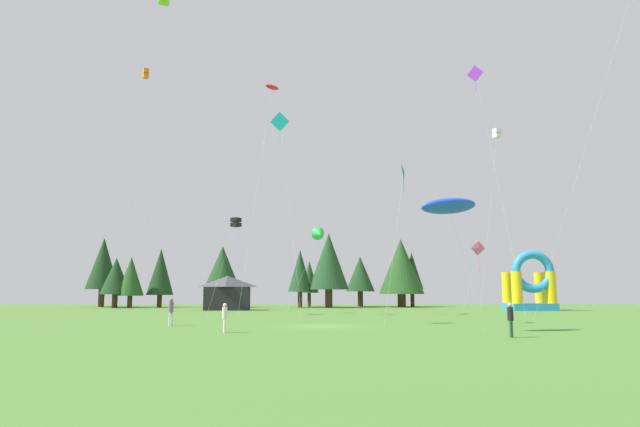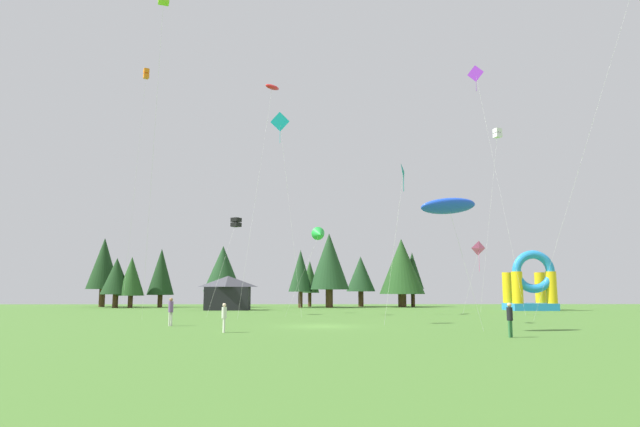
# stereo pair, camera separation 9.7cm
# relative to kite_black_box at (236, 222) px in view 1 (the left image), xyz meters

# --- Properties ---
(ground_plane) EXTENTS (120.00, 120.00, 0.00)m
(ground_plane) POSITION_rel_kite_black_box_xyz_m (8.18, -17.01, -9.01)
(ground_plane) COLOR #47752D
(kite_black_box) EXTENTS (2.64, 3.66, 9.47)m
(kite_black_box) POSITION_rel_kite_black_box_xyz_m (0.00, 0.00, 0.00)
(kite_black_box) COLOR black
(kite_black_box) RESTS_ON ground_plane
(kite_orange_box) EXTENTS (3.72, 6.37, 25.39)m
(kite_orange_box) POSITION_rel_kite_black_box_xyz_m (-9.94, 1.42, 15.69)
(kite_orange_box) COLOR orange
(kite_orange_box) RESTS_ON ground_plane
(kite_purple_diamond) EXTENTS (2.05, 8.27, 27.46)m
(kite_purple_diamond) POSITION_rel_kite_black_box_xyz_m (26.21, 5.84, 17.62)
(kite_purple_diamond) COLOR purple
(kite_purple_diamond) RESTS_ON ground_plane
(kite_cyan_diamond) EXTENTS (2.96, 3.44, 19.45)m
(kite_cyan_diamond) POSITION_rel_kite_black_box_xyz_m (4.36, -1.37, 9.67)
(kite_cyan_diamond) COLOR #19B7CC
(kite_cyan_diamond) RESTS_ON ground_plane
(kite_blue_parafoil) EXTENTS (3.93, 2.43, 8.08)m
(kite_blue_parafoil) POSITION_rel_kite_black_box_xyz_m (15.57, -22.16, -1.70)
(kite_blue_parafoil) COLOR blue
(kite_blue_parafoil) RESTS_ON ground_plane
(kite_red_parafoil) EXTENTS (3.20, 6.65, 22.94)m
(kite_red_parafoil) POSITION_rel_kite_black_box_xyz_m (3.52, -1.59, 13.30)
(kite_red_parafoil) COLOR red
(kite_red_parafoil) RESTS_ON ground_plane
(kite_white_box) EXTENTS (3.50, 1.54, 20.23)m
(kite_white_box) POSITION_rel_kite_black_box_xyz_m (28.13, 5.25, 10.66)
(kite_white_box) COLOR white
(kite_white_box) RESTS_ON ground_plane
(kite_pink_diamond) EXTENTS (2.09, 1.47, 6.90)m
(kite_pink_diamond) POSITION_rel_kite_black_box_xyz_m (23.96, -0.08, -2.67)
(kite_pink_diamond) COLOR #EA599E
(kite_pink_diamond) RESTS_ON ground_plane
(kite_teal_diamond) EXTENTS (2.03, 1.69, 11.31)m
(kite_teal_diamond) POSITION_rel_kite_black_box_xyz_m (14.18, -15.17, 1.74)
(kite_teal_diamond) COLOR #0C7F7A
(kite_teal_diamond) RESTS_ON ground_plane
(kite_green_delta) EXTENTS (3.97, 1.64, 8.50)m
(kite_green_delta) POSITION_rel_kite_black_box_xyz_m (8.20, -1.18, -1.27)
(kite_green_delta) COLOR green
(kite_green_delta) RESTS_ON ground_plane
(person_far_side) EXTENTS (0.44, 0.44, 1.87)m
(person_far_side) POSITION_rel_kite_black_box_xyz_m (-1.96, -16.65, -7.90)
(person_far_side) COLOR silver
(person_far_side) RESTS_ON ground_plane
(person_midfield) EXTENTS (0.42, 0.42, 1.74)m
(person_midfield) POSITION_rel_kite_black_box_xyz_m (17.56, -26.06, -7.98)
(person_midfield) COLOR #33723F
(person_midfield) RESTS_ON ground_plane
(person_near_camera) EXTENTS (0.36, 0.36, 1.64)m
(person_near_camera) POSITION_rel_kite_black_box_xyz_m (2.55, -22.61, -8.03)
(person_near_camera) COLOR silver
(person_near_camera) RESTS_ON ground_plane
(inflatable_yellow_castle) EXTENTS (5.29, 4.50, 7.09)m
(inflatable_yellow_castle) POSITION_rel_kite_black_box_xyz_m (33.70, 12.13, -6.28)
(inflatable_yellow_castle) COLOR #268CD8
(inflatable_yellow_castle) RESTS_ON ground_plane
(festival_tent) EXTENTS (5.23, 3.17, 4.12)m
(festival_tent) POSITION_rel_kite_black_box_xyz_m (-2.72, 13.75, -6.95)
(festival_tent) COLOR black
(festival_tent) RESTS_ON ground_plane
(tree_row_0) EXTENTS (4.70, 4.70, 10.05)m
(tree_row_0) POSITION_rel_kite_black_box_xyz_m (-23.05, 27.64, -2.76)
(tree_row_0) COLOR #4C331E
(tree_row_0) RESTS_ON ground_plane
(tree_row_1) EXTENTS (4.14, 4.14, 6.84)m
(tree_row_1) POSITION_rel_kite_black_box_xyz_m (-19.51, 23.08, -4.72)
(tree_row_1) COLOR #4C331E
(tree_row_1) RESTS_ON ground_plane
(tree_row_2) EXTENTS (3.64, 3.64, 7.00)m
(tree_row_2) POSITION_rel_kite_black_box_xyz_m (-17.47, 23.13, -4.72)
(tree_row_2) COLOR #4C331E
(tree_row_2) RESTS_ON ground_plane
(tree_row_3) EXTENTS (3.77, 3.77, 8.32)m
(tree_row_3) POSITION_rel_kite_black_box_xyz_m (-14.05, 25.51, -4.01)
(tree_row_3) COLOR #4C331E
(tree_row_3) RESTS_ON ground_plane
(tree_row_4) EXTENTS (5.37, 5.37, 8.68)m
(tree_row_4) POSITION_rel_kite_black_box_xyz_m (-5.19, 25.04, -3.61)
(tree_row_4) COLOR #4C331E
(tree_row_4) RESTS_ON ground_plane
(tree_row_5) EXTENTS (3.34, 3.34, 8.02)m
(tree_row_5) POSITION_rel_kite_black_box_xyz_m (5.90, 23.62, -3.95)
(tree_row_5) COLOR #4C331E
(tree_row_5) RESTS_ON ground_plane
(tree_row_6) EXTENTS (2.81, 2.81, 6.70)m
(tree_row_6) POSITION_rel_kite_black_box_xyz_m (7.18, 28.04, -4.70)
(tree_row_6) COLOR #4C331E
(tree_row_6) RESTS_ON ground_plane
(tree_row_7) EXTENTS (5.62, 5.62, 10.38)m
(tree_row_7) POSITION_rel_kite_black_box_xyz_m (9.91, 23.64, -2.63)
(tree_row_7) COLOR #4C331E
(tree_row_7) RESTS_ON ground_plane
(tree_row_8) EXTENTS (4.29, 4.29, 7.38)m
(tree_row_8) POSITION_rel_kite_black_box_xyz_m (14.72, 28.18, -4.26)
(tree_row_8) COLOR #4C331E
(tree_row_8) RESTS_ON ground_plane
(tree_row_9) EXTENTS (6.51, 6.51, 9.84)m
(tree_row_9) POSITION_rel_kite_black_box_xyz_m (20.51, 26.23, -3.20)
(tree_row_9) COLOR #4C331E
(tree_row_9) RESTS_ON ground_plane
(tree_row_10) EXTENTS (3.21, 3.21, 7.92)m
(tree_row_10) POSITION_rel_kite_black_box_xyz_m (22.23, 27.16, -3.82)
(tree_row_10) COLOR #4C331E
(tree_row_10) RESTS_ON ground_plane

